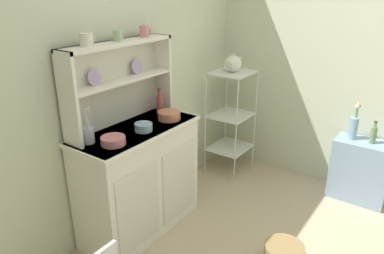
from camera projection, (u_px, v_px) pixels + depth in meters
The scene contains 16 objects.
wall_back at pixel (110, 70), 2.66m from camera, with size 3.84×0.05×2.50m, color beige.
hutch_cabinet at pixel (139, 179), 2.80m from camera, with size 1.00×0.45×0.86m.
hutch_shelf_unit at pixel (117, 77), 2.60m from camera, with size 0.93×0.18×0.61m.
bakers_rack at pixel (231, 112), 3.64m from camera, with size 0.42×0.37×1.05m.
side_shelf_blue at pixel (360, 170), 3.26m from camera, with size 0.28×0.48×0.56m, color #849EBC.
cup_cream_0 at pixel (86, 40), 2.27m from camera, with size 0.10×0.08×0.08m.
cup_sage_1 at pixel (118, 36), 2.47m from camera, with size 0.08×0.07×0.08m.
cup_rose_2 at pixel (145, 31), 2.67m from camera, with size 0.08×0.07×0.08m.
bowl_mixing_large at pixel (113, 141), 2.37m from camera, with size 0.16×0.16×0.05m, color #D17A84.
bowl_floral_medium at pixel (144, 127), 2.59m from camera, with size 0.13×0.13×0.06m, color #8EB2D1.
bowl_cream_small at pixel (169, 115), 2.81m from camera, with size 0.18×0.18×0.06m, color #C67556.
jam_bottle at pixel (160, 103), 2.94m from camera, with size 0.06×0.06×0.20m.
utensil_jar at pixel (88, 134), 2.38m from camera, with size 0.08×0.08×0.25m.
porcelain_teapot at pixel (233, 64), 3.46m from camera, with size 0.25×0.16×0.18m.
flower_vase at pixel (353, 126), 3.18m from camera, with size 0.08×0.08×0.33m.
oil_bottle at pixel (373, 134), 3.10m from camera, with size 0.05×0.05×0.20m.
Camera 1 is at (-1.79, -0.39, 1.85)m, focal length 34.05 mm.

